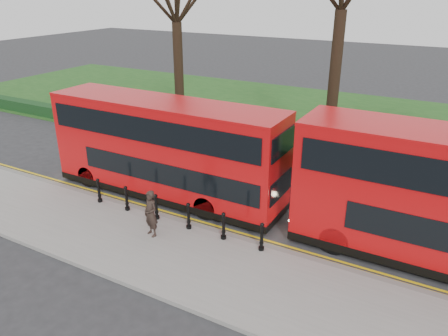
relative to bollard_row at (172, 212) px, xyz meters
The scene contains 10 objects.
ground 1.62m from the bollard_row, 65.19° to the left, with size 120.00×120.00×0.00m, color #28282B.
pavement 1.86m from the bollard_row, 69.28° to the right, with size 60.00×4.00×0.15m, color gray.
kerb 0.92m from the bollard_row, 29.29° to the left, with size 60.00×0.25×0.16m, color slate.
grass_verge 16.37m from the bollard_row, 87.81° to the left, with size 60.00×18.00×0.06m, color #1A4818.
hedge 8.18m from the bollard_row, 85.62° to the left, with size 60.00×0.90×0.80m, color black.
yellow_line_outer 1.11m from the bollard_row, 46.17° to the left, with size 60.00×0.10×0.01m, color yellow.
yellow_line_inner 1.24m from the bollard_row, 53.72° to the left, with size 60.00×0.10×0.01m, color yellow.
bollard_row is the anchor object (origin of this frame).
bus_lead 3.20m from the bollard_row, 129.44° to the left, with size 10.51×2.41×4.18m.
pedestrian 1.11m from the bollard_row, 99.27° to the right, with size 0.63×0.42×1.74m, color #2D211C.
Camera 1 is at (8.11, -13.05, 8.55)m, focal length 35.00 mm.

